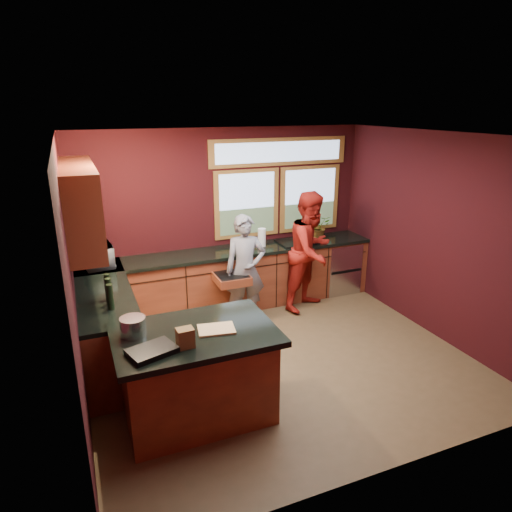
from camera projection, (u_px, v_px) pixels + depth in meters
floor at (279, 359)px, 5.67m from camera, size 4.50×4.50×0.00m
room_shell at (222, 217)px, 5.17m from camera, size 4.52×4.02×2.71m
back_counter at (245, 277)px, 7.09m from camera, size 4.50×0.64×0.93m
left_counter at (106, 324)px, 5.57m from camera, size 0.64×2.30×0.93m
island at (197, 374)px, 4.51m from camera, size 1.55×1.05×0.95m
person_grey at (245, 270)px, 6.45m from camera, size 0.64×0.48×1.58m
person_red at (311, 251)px, 6.88m from camera, size 1.10×1.03×1.82m
microwave at (98, 256)px, 6.13m from camera, size 0.43×0.58×0.30m
potted_plant at (319, 227)px, 7.40m from camera, size 0.34×0.29×0.38m
paper_towel at (262, 237)px, 7.00m from camera, size 0.12×0.12×0.28m
cutting_board at (216, 329)px, 4.39m from camera, size 0.39×0.31×0.02m
stock_pot at (133, 327)px, 4.27m from camera, size 0.24×0.24×0.18m
paper_bag at (185, 338)px, 4.06m from camera, size 0.15×0.13×0.18m
black_tray at (152, 351)px, 3.98m from camera, size 0.47×0.39×0.05m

